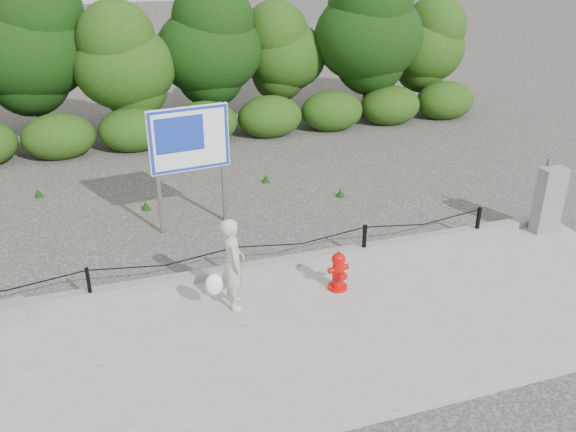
{
  "coord_description": "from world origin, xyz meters",
  "views": [
    {
      "loc": [
        -2.08,
        -9.21,
        5.75
      ],
      "look_at": [
        1.04,
        0.2,
        1.0
      ],
      "focal_mm": 38.0,
      "sensor_mm": 36.0,
      "label": 1
    }
  ],
  "objects_px": {
    "advertising_sign": "(189,145)",
    "fire_hydrant": "(338,271)",
    "pedestrian": "(232,265)",
    "utility_cabinet": "(549,200)"
  },
  "relations": [
    {
      "from": "advertising_sign",
      "to": "fire_hydrant",
      "type": "bearing_deg",
      "value": -66.01
    },
    {
      "from": "fire_hydrant",
      "to": "pedestrian",
      "type": "bearing_deg",
      "value": 171.01
    },
    {
      "from": "utility_cabinet",
      "to": "advertising_sign",
      "type": "xyz_separation_m",
      "value": [
        -6.72,
        2.55,
        1.07
      ]
    },
    {
      "from": "pedestrian",
      "to": "utility_cabinet",
      "type": "distance_m",
      "value": 6.71
    },
    {
      "from": "pedestrian",
      "to": "utility_cabinet",
      "type": "relative_size",
      "value": 1.04
    },
    {
      "from": "pedestrian",
      "to": "fire_hydrant",
      "type": "bearing_deg",
      "value": -89.1
    },
    {
      "from": "fire_hydrant",
      "to": "advertising_sign",
      "type": "bearing_deg",
      "value": 112.94
    },
    {
      "from": "pedestrian",
      "to": "utility_cabinet",
      "type": "height_order",
      "value": "pedestrian"
    },
    {
      "from": "advertising_sign",
      "to": "pedestrian",
      "type": "bearing_deg",
      "value": -95.08
    },
    {
      "from": "fire_hydrant",
      "to": "utility_cabinet",
      "type": "relative_size",
      "value": 0.48
    }
  ]
}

